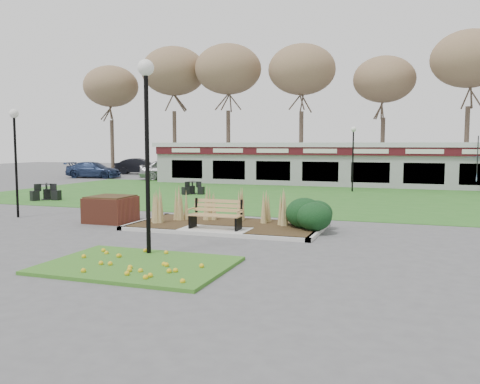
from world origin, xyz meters
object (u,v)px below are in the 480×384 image
(patio_umbrella, at_px, (477,168))
(car_black, at_px, (140,166))
(park_bench, at_px, (216,214))
(bistro_set_a, at_px, (46,194))
(bistro_set_b, at_px, (193,190))
(lamp_post_near_left, at_px, (146,114))
(lamp_post_mid_right, at_px, (353,144))
(lamp_post_mid_left, at_px, (15,139))
(car_silver, at_px, (171,169))
(car_blue, at_px, (94,170))
(brick_planter, at_px, (111,209))
(food_pavilion, at_px, (324,164))

(patio_umbrella, bearing_deg, car_black, 162.04)
(park_bench, xyz_separation_m, bistro_set_a, (-11.53, 5.83, -0.30))
(patio_umbrella, bearing_deg, bistro_set_b, -155.51)
(lamp_post_near_left, relative_size, patio_umbrella, 2.21)
(lamp_post_mid_right, bearing_deg, bistro_set_a, -145.52)
(park_bench, distance_m, bistro_set_a, 12.92)
(lamp_post_mid_left, relative_size, car_silver, 0.86)
(car_black, xyz_separation_m, car_blue, (-0.82, -6.00, -0.07))
(lamp_post_near_left, bearing_deg, lamp_post_mid_left, 151.96)
(patio_umbrella, distance_m, car_blue, 28.75)
(lamp_post_near_left, xyz_separation_m, bistro_set_a, (-11.20, 9.57, -3.26))
(brick_planter, bearing_deg, lamp_post_mid_right, 65.02)
(food_pavilion, xyz_separation_m, patio_umbrella, (9.32, -1.96, -0.09))
(lamp_post_near_left, xyz_separation_m, car_black, (-18.12, 30.50, -2.81))
(brick_planter, distance_m, car_silver, 21.45)
(car_black, height_order, car_blue, car_black)
(lamp_post_mid_left, height_order, bistro_set_b, lamp_post_mid_left)
(lamp_post_mid_right, xyz_separation_m, car_blue, (-21.70, 5.34, -2.12))
(park_bench, bearing_deg, bistro_set_b, 118.00)
(lamp_post_near_left, distance_m, patio_umbrella, 23.66)
(lamp_post_mid_right, bearing_deg, car_silver, 159.87)
(food_pavilion, distance_m, bistro_set_b, 10.63)
(bistro_set_b, distance_m, car_black, 20.31)
(bistro_set_b, xyz_separation_m, car_black, (-12.66, 15.88, 0.48))
(lamp_post_near_left, distance_m, lamp_post_mid_right, 19.37)
(food_pavilion, xyz_separation_m, lamp_post_mid_left, (-8.44, -19.14, 1.53))
(bistro_set_b, xyz_separation_m, patio_umbrella, (15.10, 6.88, 1.13))
(park_bench, xyz_separation_m, car_blue, (-19.27, 20.75, 0.08))
(bistro_set_b, distance_m, car_blue, 16.72)
(park_bench, bearing_deg, car_silver, 120.33)
(lamp_post_near_left, relative_size, car_blue, 1.06)
(car_blue, bearing_deg, brick_planter, -150.67)
(lamp_post_mid_left, distance_m, patio_umbrella, 24.76)
(car_black, bearing_deg, lamp_post_mid_left, -176.35)
(brick_planter, xyz_separation_m, car_black, (-14.04, 26.00, 0.26))
(park_bench, height_order, food_pavilion, food_pavilion)
(brick_planter, relative_size, car_silver, 0.31)
(lamp_post_mid_left, height_order, car_silver, lamp_post_mid_left)
(lamp_post_mid_left, bearing_deg, lamp_post_mid_right, 53.79)
(lamp_post_mid_left, bearing_deg, car_silver, 100.40)
(lamp_post_mid_right, relative_size, car_black, 0.86)
(bistro_set_a, height_order, car_blue, car_blue)
(bistro_set_a, xyz_separation_m, car_blue, (-7.74, 14.93, 0.38))
(park_bench, height_order, brick_planter, park_bench)
(lamp_post_mid_right, distance_m, patio_umbrella, 7.41)
(food_pavilion, height_order, car_blue, food_pavilion)
(bistro_set_b, bearing_deg, lamp_post_mid_right, 28.92)
(bistro_set_b, xyz_separation_m, car_silver, (-6.36, 9.88, 0.57))
(park_bench, xyz_separation_m, brick_planter, (-4.40, 0.75, -0.11))
(lamp_post_mid_left, distance_m, car_black, 28.12)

